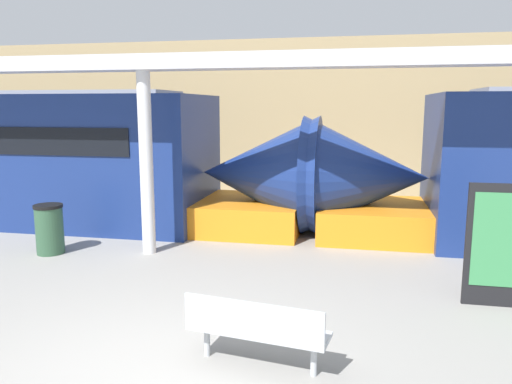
# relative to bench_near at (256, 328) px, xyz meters

# --- Properties ---
(ground_plane) EXTENTS (60.00, 60.00, 0.00)m
(ground_plane) POSITION_rel_bench_near_xyz_m (-1.10, -0.37, -0.48)
(ground_plane) COLOR gray
(station_wall) EXTENTS (56.00, 0.20, 5.00)m
(station_wall) POSITION_rel_bench_near_xyz_m (-1.10, 11.51, 2.02)
(station_wall) COLOR tan
(station_wall) RESTS_ON ground_plane
(bench_near) EXTENTS (1.61, 0.67, 0.81)m
(bench_near) POSITION_rel_bench_near_xyz_m (0.00, 0.00, 0.00)
(bench_near) COLOR #ADB2B7
(bench_near) RESTS_ON ground_plane
(trash_bin) EXTENTS (0.55, 0.55, 0.97)m
(trash_bin) POSITION_rel_bench_near_xyz_m (-4.80, 3.48, 0.01)
(trash_bin) COLOR #2D5138
(trash_bin) RESTS_ON ground_plane
(poster_board) EXTENTS (1.08, 0.07, 1.78)m
(poster_board) POSITION_rel_bench_near_xyz_m (3.10, 2.40, 0.42)
(poster_board) COLOR black
(poster_board) RESTS_ON ground_plane
(support_column_near) EXTENTS (0.26, 0.26, 3.49)m
(support_column_near) POSITION_rel_bench_near_xyz_m (-2.93, 3.91, 1.27)
(support_column_near) COLOR silver
(support_column_near) RESTS_ON ground_plane
(canopy_beam) EXTENTS (28.00, 0.60, 0.28)m
(canopy_beam) POSITION_rel_bench_near_xyz_m (-2.93, 3.91, 3.15)
(canopy_beam) COLOR #B7B7BC
(canopy_beam) RESTS_ON support_column_near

